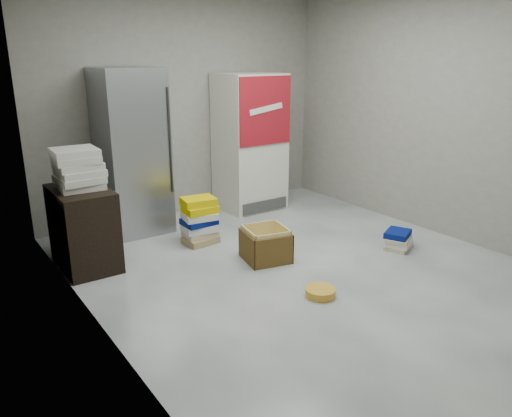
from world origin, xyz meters
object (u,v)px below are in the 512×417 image
(steel_fridge, at_px, (132,152))
(phonebook_stack_main, at_px, (200,221))
(wood_shelf, at_px, (84,228))
(cardboard_box, at_px, (266,247))
(coke_cooler, at_px, (250,142))

(steel_fridge, height_order, phonebook_stack_main, steel_fridge)
(steel_fridge, bearing_deg, phonebook_stack_main, -63.69)
(wood_shelf, bearing_deg, phonebook_stack_main, -4.56)
(cardboard_box, bearing_deg, wood_shelf, 161.71)
(coke_cooler, distance_m, phonebook_stack_main, 1.62)
(steel_fridge, xyz_separation_m, phonebook_stack_main, (0.41, -0.83, -0.69))
(phonebook_stack_main, height_order, cardboard_box, phonebook_stack_main)
(steel_fridge, distance_m, cardboard_box, 1.97)
(steel_fridge, xyz_separation_m, wood_shelf, (-0.83, -0.73, -0.55))
(coke_cooler, height_order, phonebook_stack_main, coke_cooler)
(wood_shelf, bearing_deg, coke_cooler, 16.28)
(steel_fridge, relative_size, phonebook_stack_main, 3.62)
(coke_cooler, relative_size, phonebook_stack_main, 3.43)
(coke_cooler, bearing_deg, wood_shelf, -163.72)
(steel_fridge, distance_m, wood_shelf, 1.23)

